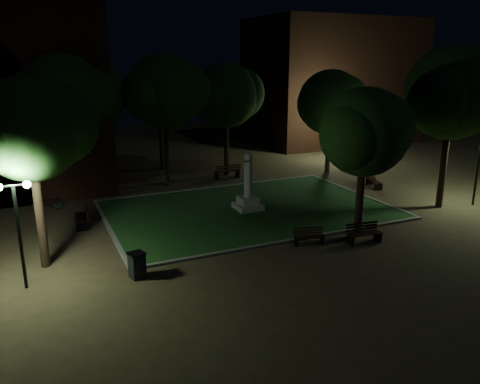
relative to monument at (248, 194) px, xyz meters
The scene contains 24 objects.
ground 2.22m from the monument, 90.00° to the right, with size 80.00×80.00×0.00m, color #4B3C27.
lawn 0.92m from the monument, ahead, with size 15.00×10.00×0.08m, color #234E1E.
lawn_kerb 0.90m from the monument, ahead, with size 15.40×10.40×0.12m.
monument is the anchor object (origin of this frame).
building_far 25.95m from the monument, 45.00° to the left, with size 16.00×10.00×12.00m, color #4D2617.
tree_west 11.99m from the monument, 162.85° to the right, with size 4.89×3.99×7.59m.
tree_north_wl 9.02m from the monument, 109.80° to the left, with size 5.82×4.75×8.57m.
tree_north_er 9.84m from the monument, 74.39° to the left, with size 5.59×4.56×7.99m.
tree_ne 12.19m from the monument, 32.45° to the left, with size 5.80×4.74×7.50m.
tree_east 12.33m from the monument, 21.11° to the right, with size 6.19×5.06×8.94m.
tree_se 7.68m from the monument, 60.90° to the right, with size 4.97×4.05×7.00m.
tree_nw 12.44m from the monument, 139.06° to the left, with size 7.20×5.88×8.93m.
tree_far_north 13.18m from the monument, 97.07° to the left, with size 5.03×4.11×8.33m.
lamppost_sw 12.60m from the monument, 156.37° to the right, with size 1.18×0.28×4.04m.
lamppost_se 13.31m from the monument, 20.04° to the right, with size 1.18×0.28×4.57m.
lamppost_nw 12.63m from the monument, 144.27° to the left, with size 1.18×0.28×4.17m.
lamppost_ne 15.69m from the monument, 37.80° to the left, with size 1.18×0.28×4.03m.
bench_near_left 5.72m from the monument, 86.23° to the right, with size 1.47×0.87×0.76m.
bench_near_right 7.12m from the monument, 66.84° to the right, with size 1.70×0.74×0.90m.
bench_left_side 8.77m from the monument, behind, with size 0.70×1.78×0.96m.
bench_right_side 9.63m from the monument, ahead, with size 1.01×1.71×0.89m.
bench_far_side 7.44m from the monument, 75.81° to the left, with size 1.85×0.67×1.01m.
trash_bin 9.49m from the monument, 142.13° to the right, with size 0.71×0.71×1.02m.
bicycle 11.28m from the monument, 154.98° to the left, with size 0.58×1.67×0.88m, color black.
Camera 1 is at (-10.71, -20.49, 8.10)m, focal length 35.00 mm.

